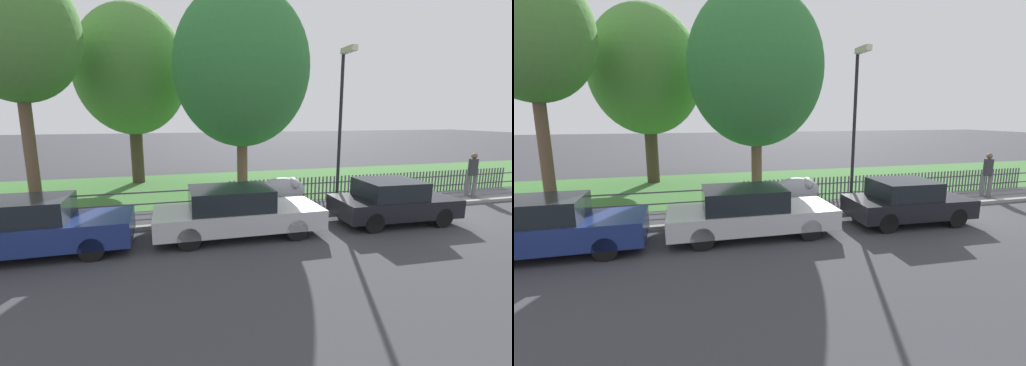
% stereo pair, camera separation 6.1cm
% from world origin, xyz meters
% --- Properties ---
extents(ground_plane, '(120.00, 120.00, 0.00)m').
position_xyz_m(ground_plane, '(0.00, 0.00, 0.00)').
color(ground_plane, '#38383D').
extents(kerb_stone, '(42.02, 0.20, 0.12)m').
position_xyz_m(kerb_stone, '(0.00, 0.10, 0.06)').
color(kerb_stone, gray).
rests_on(kerb_stone, ground).
extents(grass_strip, '(42.02, 7.57, 0.01)m').
position_xyz_m(grass_strip, '(0.00, 5.93, 0.01)').
color(grass_strip, '#3D7033').
rests_on(grass_strip, ground).
extents(park_fence, '(42.02, 0.05, 0.94)m').
position_xyz_m(park_fence, '(-0.00, 2.16, 0.47)').
color(park_fence, '#4C4C51').
rests_on(park_fence, ground).
extents(parked_car_silver_hatchback, '(4.52, 1.72, 1.40)m').
position_xyz_m(parked_car_silver_hatchback, '(-11.94, -1.16, 0.70)').
color(parked_car_silver_hatchback, navy).
rests_on(parked_car_silver_hatchback, ground).
extents(parked_car_black_saloon, '(4.61, 1.84, 1.38)m').
position_xyz_m(parked_car_black_saloon, '(-6.90, -1.06, 0.69)').
color(parked_car_black_saloon, '#BCBCC1').
rests_on(parked_car_black_saloon, ground).
extents(parked_car_navy_estate, '(3.77, 1.93, 1.36)m').
position_xyz_m(parked_car_navy_estate, '(-1.93, -1.12, 0.68)').
color(parked_car_navy_estate, black).
rests_on(parked_car_navy_estate, ground).
extents(covered_motorcycle, '(1.90, 0.78, 1.17)m').
position_xyz_m(covered_motorcycle, '(-4.76, 1.12, 0.70)').
color(covered_motorcycle, black).
rests_on(covered_motorcycle, ground).
extents(tree_nearest_kerb, '(4.04, 4.04, 8.38)m').
position_xyz_m(tree_nearest_kerb, '(-13.30, 3.57, 6.01)').
color(tree_nearest_kerb, brown).
rests_on(tree_nearest_kerb, ground).
extents(tree_behind_motorcycle, '(5.22, 5.22, 8.40)m').
position_xyz_m(tree_behind_motorcycle, '(-10.06, 7.83, 5.38)').
color(tree_behind_motorcycle, '#473828').
rests_on(tree_behind_motorcycle, ground).
extents(tree_mid_park, '(5.31, 5.31, 8.19)m').
position_xyz_m(tree_mid_park, '(-5.68, 3.54, 5.13)').
color(tree_mid_park, brown).
rests_on(tree_mid_park, ground).
extents(pedestrian_near_fence, '(0.51, 0.51, 1.80)m').
position_xyz_m(pedestrian_near_fence, '(3.63, 1.18, 1.02)').
color(pedestrian_near_fence, slate).
rests_on(pedestrian_near_fence, ground).
extents(street_lamp, '(0.20, 0.79, 5.48)m').
position_xyz_m(street_lamp, '(-2.90, 0.52, 3.46)').
color(street_lamp, black).
rests_on(street_lamp, ground).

